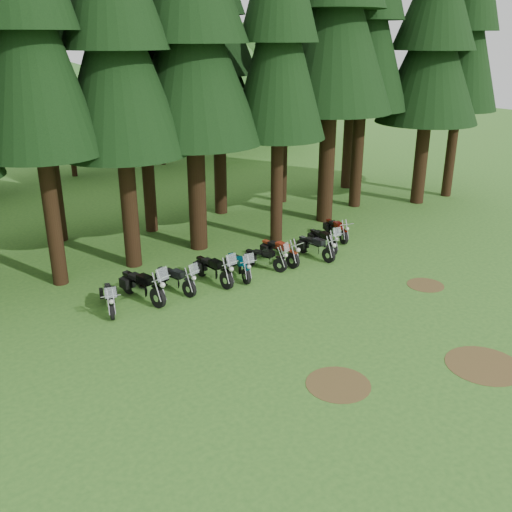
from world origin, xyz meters
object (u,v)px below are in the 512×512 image
object	(u,v)px
motorcycle_2	(176,280)
motorcycle_8	(323,240)
motorcycle_7	(315,248)
motorcycle_1	(143,287)
motorcycle_0	(110,299)
motorcycle_4	(239,266)
motorcycle_9	(336,230)
motorcycle_6	(279,252)
motorcycle_5	(265,259)
motorcycle_3	(214,270)

from	to	relation	value
motorcycle_2	motorcycle_8	distance (m)	7.41
motorcycle_2	motorcycle_8	bearing A→B (deg)	-12.31
motorcycle_7	motorcycle_8	world-z (taller)	motorcycle_8
motorcycle_1	motorcycle_8	bearing A→B (deg)	-11.30
motorcycle_0	motorcycle_7	distance (m)	9.16
motorcycle_4	motorcycle_9	distance (m)	6.34
motorcycle_6	motorcycle_9	size ratio (longest dim) A/B	1.12
motorcycle_2	motorcycle_6	size ratio (longest dim) A/B	0.97
motorcycle_2	motorcycle_4	xyz separation A→B (m)	(2.65, -0.40, -0.01)
motorcycle_5	motorcycle_6	world-z (taller)	motorcycle_5
motorcycle_2	motorcycle_4	bearing A→B (deg)	-18.32
motorcycle_9	motorcycle_4	bearing A→B (deg)	-154.75
motorcycle_1	motorcycle_5	distance (m)	5.34
motorcycle_6	motorcycle_2	bearing A→B (deg)	174.14
motorcycle_2	motorcycle_4	size ratio (longest dim) A/B	1.04
motorcycle_9	motorcycle_3	bearing A→B (deg)	-157.23
motorcycle_5	motorcycle_6	xyz separation A→B (m)	(0.90, 0.15, 0.04)
motorcycle_2	motorcycle_7	bearing A→B (deg)	-16.51
motorcycle_9	motorcycle_8	bearing A→B (deg)	-138.10
motorcycle_4	motorcycle_6	world-z (taller)	motorcycle_4
motorcycle_4	motorcycle_9	bearing A→B (deg)	21.10
motorcycle_1	motorcycle_5	size ratio (longest dim) A/B	1.26
motorcycle_3	motorcycle_2	bearing A→B (deg)	170.77
motorcycle_7	motorcycle_9	bearing A→B (deg)	22.21
motorcycle_0	motorcycle_9	xyz separation A→B (m)	(11.57, 0.26, 0.01)
motorcycle_4	motorcycle_5	distance (m)	1.34
motorcycle_5	motorcycle_9	xyz separation A→B (m)	(4.96, 0.73, 0.00)
motorcycle_2	motorcycle_9	xyz separation A→B (m)	(8.96, 0.33, -0.02)
motorcycle_0	motorcycle_1	distance (m)	1.30
motorcycle_4	motorcycle_5	world-z (taller)	motorcycle_4
motorcycle_4	motorcycle_8	xyz separation A→B (m)	(4.74, 0.06, 0.00)
motorcycle_7	motorcycle_6	bearing A→B (deg)	159.78
motorcycle_5	motorcycle_9	world-z (taller)	motorcycle_5
motorcycle_6	motorcycle_8	world-z (taller)	motorcycle_8
motorcycle_1	motorcycle_8	distance (m)	8.73
motorcycle_1	motorcycle_9	world-z (taller)	motorcycle_1
motorcycle_3	motorcycle_4	xyz separation A→B (m)	(1.07, -0.20, -0.05)
motorcycle_5	motorcycle_6	bearing A→B (deg)	-11.59
motorcycle_0	motorcycle_1	world-z (taller)	motorcycle_1
motorcycle_7	motorcycle_8	xyz separation A→B (m)	(0.90, 0.44, 0.00)
motorcycle_1	motorcycle_7	bearing A→B (deg)	-14.82
motorcycle_6	motorcycle_5	bearing A→B (deg)	-173.60
motorcycle_5	motorcycle_9	distance (m)	5.01
motorcycle_3	motorcycle_8	size ratio (longest dim) A/B	1.10
motorcycle_3	motorcycle_8	xyz separation A→B (m)	(5.82, -0.14, -0.05)
motorcycle_1	motorcycle_2	bearing A→B (deg)	-12.08
motorcycle_1	motorcycle_5	xyz separation A→B (m)	(5.32, -0.48, -0.10)
motorcycle_5	motorcycle_8	bearing A→B (deg)	-19.85
motorcycle_2	motorcycle_9	bearing A→B (deg)	-7.57
motorcycle_4	motorcycle_7	xyz separation A→B (m)	(3.85, -0.38, 0.00)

